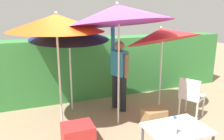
# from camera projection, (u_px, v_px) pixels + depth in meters

# --- Properties ---
(ground_plane) EXTENTS (24.00, 24.00, 0.00)m
(ground_plane) POSITION_uv_depth(u_px,v_px,m) (118.00, 128.00, 4.42)
(ground_plane) COLOR #9E8466
(hedge_row) EXTENTS (8.00, 0.70, 1.56)m
(hedge_row) POSITION_uv_depth(u_px,v_px,m) (90.00, 67.00, 5.97)
(hedge_row) COLOR #38843D
(hedge_row) RESTS_ON ground_plane
(umbrella_rainbow) EXTENTS (1.69, 1.69, 2.22)m
(umbrella_rainbow) POSITION_uv_depth(u_px,v_px,m) (56.00, 23.00, 3.91)
(umbrella_rainbow) COLOR silver
(umbrella_rainbow) RESTS_ON ground_plane
(umbrella_orange) EXTENTS (2.00, 2.01, 2.50)m
(umbrella_orange) POSITION_uv_depth(u_px,v_px,m) (118.00, 14.00, 4.05)
(umbrella_orange) COLOR silver
(umbrella_orange) RESTS_ON ground_plane
(umbrella_yellow) EXTENTS (1.71, 1.73, 2.01)m
(umbrella_yellow) POSITION_uv_depth(u_px,v_px,m) (69.00, 32.00, 4.80)
(umbrella_yellow) COLOR silver
(umbrella_yellow) RESTS_ON ground_plane
(umbrella_navy) EXTENTS (1.61, 1.59, 2.11)m
(umbrella_navy) POSITION_uv_depth(u_px,v_px,m) (162.00, 35.00, 4.83)
(umbrella_navy) COLOR silver
(umbrella_navy) RESTS_ON ground_plane
(person_vendor) EXTENTS (0.32, 0.55, 1.88)m
(person_vendor) POSITION_uv_depth(u_px,v_px,m) (119.00, 70.00, 5.04)
(person_vendor) COLOR black
(person_vendor) RESTS_ON ground_plane
(chair_plastic) EXTENTS (0.60, 0.60, 0.89)m
(chair_plastic) POSITION_uv_depth(u_px,v_px,m) (191.00, 95.00, 4.71)
(chair_plastic) COLOR silver
(chair_plastic) RESTS_ON ground_plane
(cooler_box) EXTENTS (0.53, 0.43, 0.36)m
(cooler_box) POSITION_uv_depth(u_px,v_px,m) (78.00, 135.00, 3.82)
(cooler_box) COLOR red
(cooler_box) RESTS_ON ground_plane
(crate_cardboard) EXTENTS (0.42, 0.33, 0.37)m
(crate_cardboard) POSITION_uv_depth(u_px,v_px,m) (154.00, 118.00, 4.41)
(crate_cardboard) COLOR #9E7A4C
(crate_cardboard) RESTS_ON ground_plane
(folding_table) EXTENTS (0.80, 0.60, 0.74)m
(folding_table) POSITION_uv_depth(u_px,v_px,m) (177.00, 134.00, 2.95)
(folding_table) COLOR #4C4C51
(folding_table) RESTS_ON ground_plane
(bottle_water) EXTENTS (0.07, 0.07, 0.24)m
(bottle_water) POSITION_uv_depth(u_px,v_px,m) (174.00, 126.00, 2.73)
(bottle_water) COLOR silver
(bottle_water) RESTS_ON folding_table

